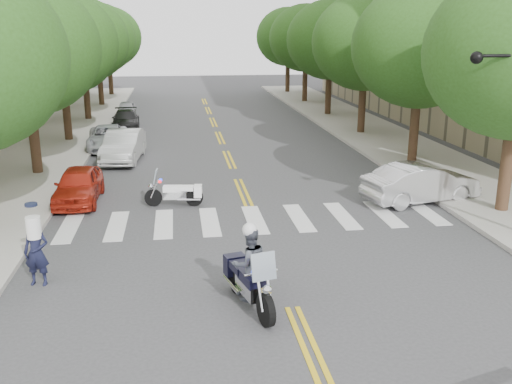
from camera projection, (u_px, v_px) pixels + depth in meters
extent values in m
plane|color=#38383A|center=(292.00, 308.00, 13.44)|extent=(140.00, 140.00, 0.00)
cube|color=#9E9991|center=(57.00, 141.00, 33.10)|extent=(5.00, 60.00, 0.15)
cube|color=#9E9991|center=(371.00, 133.00, 35.63)|extent=(5.00, 60.00, 0.15)
cylinder|color=#382316|center=(34.00, 139.00, 25.14)|extent=(0.44, 0.44, 3.32)
ellipsoid|color=#264E16|center=(24.00, 48.00, 24.07)|extent=(6.40, 6.40, 5.76)
cylinder|color=#382316|center=(67.00, 113.00, 32.76)|extent=(0.44, 0.44, 3.32)
ellipsoid|color=#264E16|center=(60.00, 43.00, 31.68)|extent=(6.40, 6.40, 5.76)
cylinder|color=#382316|center=(87.00, 97.00, 40.37)|extent=(0.44, 0.44, 3.32)
ellipsoid|color=#264E16|center=(82.00, 40.00, 39.30)|extent=(6.40, 6.40, 5.76)
cylinder|color=#382316|center=(101.00, 86.00, 47.99)|extent=(0.44, 0.44, 3.32)
ellipsoid|color=#264E16|center=(97.00, 38.00, 46.91)|extent=(6.40, 6.40, 5.76)
cylinder|color=#382316|center=(111.00, 78.00, 55.61)|extent=(0.44, 0.44, 3.32)
ellipsoid|color=#264E16|center=(108.00, 37.00, 54.53)|extent=(6.40, 6.40, 5.76)
cylinder|color=#382316|center=(506.00, 168.00, 19.86)|extent=(0.44, 0.44, 3.32)
cylinder|color=#382316|center=(414.00, 129.00, 27.48)|extent=(0.44, 0.44, 3.32)
ellipsoid|color=#264E16|center=(421.00, 46.00, 26.40)|extent=(6.40, 6.40, 5.76)
cylinder|color=#382316|center=(362.00, 108.00, 35.10)|extent=(0.44, 0.44, 3.32)
ellipsoid|color=#264E16|center=(365.00, 42.00, 34.02)|extent=(6.40, 6.40, 5.76)
cylinder|color=#382316|center=(328.00, 93.00, 42.71)|extent=(0.44, 0.44, 3.32)
ellipsoid|color=#264E16|center=(330.00, 40.00, 41.64)|extent=(6.40, 6.40, 5.76)
cylinder|color=#382316|center=(305.00, 84.00, 50.33)|extent=(0.44, 0.44, 3.32)
ellipsoid|color=#264E16|center=(306.00, 38.00, 49.25)|extent=(6.40, 6.40, 5.76)
cylinder|color=#382316|center=(288.00, 76.00, 57.94)|extent=(0.44, 0.44, 3.32)
ellipsoid|color=#264E16|center=(288.00, 37.00, 56.87)|extent=(6.40, 6.40, 5.76)
sphere|color=black|center=(477.00, 58.00, 16.03)|extent=(0.36, 0.36, 0.36)
cylinder|color=black|center=(266.00, 310.00, 12.53)|extent=(0.34, 0.78, 0.77)
cylinder|color=black|center=(237.00, 278.00, 14.13)|extent=(0.39, 0.79, 0.77)
cube|color=silver|center=(250.00, 287.00, 13.35)|extent=(0.60, 1.07, 0.36)
cube|color=black|center=(252.00, 278.00, 13.17)|extent=(0.59, 0.87, 0.25)
cube|color=black|center=(242.00, 267.00, 13.71)|extent=(0.59, 0.71, 0.18)
cube|color=black|center=(235.00, 264.00, 14.20)|extent=(0.57, 0.45, 0.51)
cube|color=#8C99A5|center=(263.00, 267.00, 12.39)|extent=(0.59, 0.31, 0.62)
cube|color=red|center=(266.00, 271.00, 12.67)|extent=(0.14, 0.14, 0.09)
cube|color=#0C26E5|center=(254.00, 273.00, 12.57)|extent=(0.14, 0.14, 0.09)
imported|color=#474C56|center=(250.00, 264.00, 13.19)|extent=(1.00, 0.87, 1.78)
sphere|color=silver|center=(250.00, 230.00, 12.95)|extent=(0.34, 0.34, 0.34)
cylinder|color=black|center=(153.00, 198.00, 21.06)|extent=(0.66, 0.20, 0.64)
cylinder|color=black|center=(194.00, 197.00, 21.11)|extent=(0.66, 0.24, 0.64)
cube|color=silver|center=(175.00, 195.00, 21.06)|extent=(0.88, 0.39, 0.30)
cube|color=white|center=(172.00, 189.00, 20.99)|extent=(0.70, 0.41, 0.21)
cube|color=white|center=(186.00, 188.00, 21.00)|extent=(0.56, 0.43, 0.15)
cube|color=white|center=(198.00, 191.00, 21.04)|extent=(0.33, 0.44, 0.43)
cube|color=#8C99A5|center=(156.00, 176.00, 20.84)|extent=(0.20, 0.49, 0.52)
cube|color=red|center=(160.00, 182.00, 20.78)|extent=(0.10, 0.10, 0.08)
cube|color=#0C26E5|center=(161.00, 180.00, 21.00)|extent=(0.10, 0.10, 0.08)
imported|color=black|center=(36.00, 252.00, 14.43)|extent=(0.71, 0.54, 1.76)
imported|color=#BABABC|center=(421.00, 183.00, 21.47)|extent=(4.71, 2.54, 1.47)
imported|color=#A72111|center=(79.00, 185.00, 21.47)|extent=(1.60, 3.90, 1.33)
imported|color=silver|center=(123.00, 146.00, 28.16)|extent=(2.05, 4.74, 1.52)
imported|color=#B5B8BE|center=(108.00, 138.00, 31.00)|extent=(2.46, 4.72, 1.27)
imported|color=black|center=(126.00, 120.00, 37.09)|extent=(1.98, 4.36, 1.24)
imported|color=#A1A1A6|center=(127.00, 109.00, 42.34)|extent=(1.39, 3.43, 1.17)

